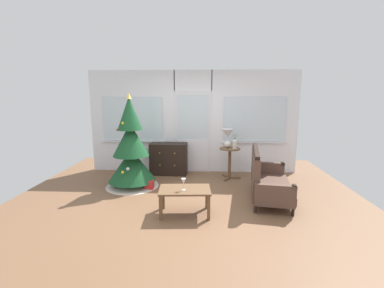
{
  "coord_description": "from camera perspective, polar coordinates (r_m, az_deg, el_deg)",
  "views": [
    {
      "loc": [
        0.31,
        -4.68,
        1.99
      ],
      "look_at": [
        0.05,
        0.55,
        1.0
      ],
      "focal_mm": 25.24,
      "sensor_mm": 36.0,
      "label": 1
    }
  ],
  "objects": [
    {
      "name": "dresser_cabinet",
      "position": [
        6.73,
        -4.93,
        -3.11
      ],
      "size": [
        0.91,
        0.47,
        0.78
      ],
      "color": "black",
      "rests_on": "ground"
    },
    {
      "name": "coffee_table",
      "position": [
        4.53,
        -1.53,
        -10.25
      ],
      "size": [
        0.87,
        0.57,
        0.44
      ],
      "color": "brown",
      "rests_on": "ground"
    },
    {
      "name": "back_wall_with_door",
      "position": [
        6.81,
        0.21,
        4.7
      ],
      "size": [
        5.2,
        0.14,
        2.55
      ],
      "color": "white",
      "rests_on": "ground"
    },
    {
      "name": "side_table",
      "position": [
        6.37,
        7.98,
        -2.76
      ],
      "size": [
        0.5,
        0.48,
        0.74
      ],
      "color": "brown",
      "rests_on": "ground"
    },
    {
      "name": "gift_box",
      "position": [
        5.81,
        -9.01,
        -8.53
      ],
      "size": [
        0.18,
        0.16,
        0.18
      ],
      "primitive_type": "cube",
      "color": "red",
      "rests_on": "ground"
    },
    {
      "name": "christmas_tree",
      "position": [
        5.89,
        -12.74,
        -1.81
      ],
      "size": [
        1.14,
        1.14,
        1.99
      ],
      "color": "#4C331E",
      "rests_on": "ground"
    },
    {
      "name": "ground_plane",
      "position": [
        5.1,
        -0.88,
        -12.28
      ],
      "size": [
        6.76,
        6.76,
        0.0
      ],
      "primitive_type": "plane",
      "color": "brown"
    },
    {
      "name": "table_lamp",
      "position": [
        6.31,
        7.52,
        1.75
      ],
      "size": [
        0.28,
        0.28,
        0.44
      ],
      "color": "silver",
      "rests_on": "side_table"
    },
    {
      "name": "flower_vase",
      "position": [
        6.25,
        9.02,
        0.07
      ],
      "size": [
        0.11,
        0.1,
        0.35
      ],
      "color": "beige",
      "rests_on": "side_table"
    },
    {
      "name": "wine_glass",
      "position": [
        4.41,
        -1.8,
        -7.96
      ],
      "size": [
        0.08,
        0.08,
        0.2
      ],
      "color": "silver",
      "rests_on": "coffee_table"
    },
    {
      "name": "settee_sofa",
      "position": [
        5.38,
        15.23,
        -7.15
      ],
      "size": [
        0.92,
        1.65,
        0.96
      ],
      "color": "black",
      "rests_on": "ground"
    }
  ]
}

